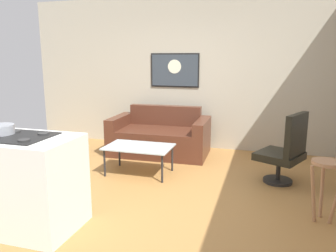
{
  "coord_description": "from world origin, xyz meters",
  "views": [
    {
      "loc": [
        1.4,
        -3.69,
        1.7
      ],
      "look_at": [
        0.04,
        0.9,
        0.7
      ],
      "focal_mm": 35.38,
      "sensor_mm": 36.0,
      "label": 1
    }
  ],
  "objects_px": {
    "couch": "(160,138)",
    "bar_stool": "(326,176)",
    "coffee_table": "(139,148)",
    "mixing_bowl": "(0,130)",
    "armchair": "(286,151)",
    "wall_painting": "(175,70)"
  },
  "relations": [
    {
      "from": "couch",
      "to": "bar_stool",
      "type": "height_order",
      "value": "couch"
    },
    {
      "from": "coffee_table",
      "to": "mixing_bowl",
      "type": "distance_m",
      "value": 2.02
    },
    {
      "from": "couch",
      "to": "armchair",
      "type": "height_order",
      "value": "armchair"
    },
    {
      "from": "couch",
      "to": "coffee_table",
      "type": "distance_m",
      "value": 1.1
    },
    {
      "from": "bar_stool",
      "to": "wall_painting",
      "type": "bearing_deg",
      "value": 132.54
    },
    {
      "from": "coffee_table",
      "to": "armchair",
      "type": "distance_m",
      "value": 2.05
    },
    {
      "from": "armchair",
      "to": "bar_stool",
      "type": "relative_size",
      "value": 1.49
    },
    {
      "from": "coffee_table",
      "to": "mixing_bowl",
      "type": "bearing_deg",
      "value": -113.46
    },
    {
      "from": "couch",
      "to": "mixing_bowl",
      "type": "relative_size",
      "value": 6.43
    },
    {
      "from": "coffee_table",
      "to": "wall_painting",
      "type": "bearing_deg",
      "value": 87.64
    },
    {
      "from": "couch",
      "to": "bar_stool",
      "type": "xyz_separation_m",
      "value": [
        2.4,
        -1.9,
        0.21
      ]
    },
    {
      "from": "bar_stool",
      "to": "mixing_bowl",
      "type": "relative_size",
      "value": 2.47
    },
    {
      "from": "armchair",
      "to": "mixing_bowl",
      "type": "xyz_separation_m",
      "value": [
        -2.81,
        -1.95,
        0.52
      ]
    },
    {
      "from": "armchair",
      "to": "coffee_table",
      "type": "bearing_deg",
      "value": -174.81
    },
    {
      "from": "armchair",
      "to": "bar_stool",
      "type": "bearing_deg",
      "value": -71.17
    },
    {
      "from": "mixing_bowl",
      "to": "bar_stool",
      "type": "bearing_deg",
      "value": 16.96
    },
    {
      "from": "bar_stool",
      "to": "mixing_bowl",
      "type": "height_order",
      "value": "mixing_bowl"
    },
    {
      "from": "bar_stool",
      "to": "mixing_bowl",
      "type": "xyz_separation_m",
      "value": [
        -3.15,
        -0.96,
        0.49
      ]
    },
    {
      "from": "couch",
      "to": "bar_stool",
      "type": "relative_size",
      "value": 2.6
    },
    {
      "from": "coffee_table",
      "to": "mixing_bowl",
      "type": "xyz_separation_m",
      "value": [
        -0.77,
        -1.77,
        0.6
      ]
    },
    {
      "from": "coffee_table",
      "to": "armchair",
      "type": "relative_size",
      "value": 0.98
    },
    {
      "from": "armchair",
      "to": "wall_painting",
      "type": "xyz_separation_m",
      "value": [
        -1.97,
        1.52,
        0.99
      ]
    }
  ]
}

